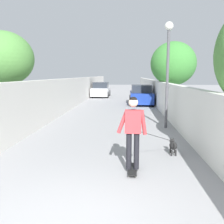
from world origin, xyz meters
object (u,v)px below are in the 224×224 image
(dog, at_px, (173,145))
(tree_right_distant, at_px, (168,72))
(tree_right_near, at_px, (173,64))
(skateboard, at_px, (132,169))
(person_skateboarder, at_px, (133,127))
(car_far, at_px, (101,90))
(tree_left_mid, at_px, (4,59))
(car_near, at_px, (141,95))
(lamp_post, at_px, (168,57))

(dog, bearing_deg, tree_right_distant, -8.65)
(tree_right_near, bearing_deg, skateboard, 165.11)
(person_skateboarder, bearing_deg, tree_right_distant, -11.97)
(tree_right_distant, height_order, car_far, tree_right_distant)
(tree_right_distant, xyz_separation_m, skateboard, (-16.74, 3.55, -2.53))
(tree_left_mid, distance_m, tree_right_distant, 14.77)
(tree_right_distant, distance_m, car_near, 4.35)
(tree_left_mid, xyz_separation_m, dog, (-3.84, -6.92, -2.77))
(tree_right_distant, bearing_deg, skateboard, 168.03)
(tree_left_mid, relative_size, tree_right_distant, 1.21)
(tree_right_near, height_order, dog, tree_right_near)
(tree_left_mid, xyz_separation_m, lamp_post, (-0.19, -7.29, 0.02))
(car_far, bearing_deg, skateboard, -171.82)
(tree_right_distant, height_order, skateboard, tree_right_distant)
(tree_left_mid, bearing_deg, lamp_post, -91.46)
(person_skateboarder, height_order, car_far, person_skateboarder)
(dog, bearing_deg, car_far, 12.35)
(person_skateboarder, xyz_separation_m, car_far, (20.26, 2.91, -0.39))
(dog, bearing_deg, skateboard, 139.14)
(tree_right_distant, height_order, lamp_post, lamp_post)
(tree_left_mid, relative_size, car_far, 1.02)
(car_near, height_order, car_far, same)
(tree_right_distant, xyz_separation_m, person_skateboarder, (-16.74, 3.55, -1.49))
(tree_left_mid, distance_m, skateboard, 8.30)
(dog, relative_size, car_far, 0.41)
(lamp_post, height_order, skateboard, lamp_post)
(car_near, bearing_deg, lamp_post, -176.07)
(tree_right_distant, height_order, car_near, tree_right_distant)
(dog, xyz_separation_m, car_far, (18.85, 4.13, 0.44))
(person_skateboarder, bearing_deg, lamp_post, -17.36)
(tree_right_near, relative_size, car_far, 1.07)
(skateboard, height_order, person_skateboarder, person_skateboarder)
(tree_right_near, height_order, tree_right_distant, tree_right_near)
(car_far, bearing_deg, tree_right_near, -148.78)
(tree_right_near, height_order, lamp_post, lamp_post)
(car_near, bearing_deg, dog, -178.91)
(person_skateboarder, relative_size, dog, 1.02)
(car_near, bearing_deg, person_skateboarder, 175.93)
(car_far, bearing_deg, tree_right_distant, -118.55)
(dog, height_order, car_near, car_near)
(tree_left_mid, bearing_deg, car_far, -10.54)
(lamp_post, relative_size, skateboard, 5.60)
(lamp_post, bearing_deg, car_far, 16.46)
(car_far, bearing_deg, person_skateboarder, -171.82)
(tree_left_mid, distance_m, car_near, 11.09)
(tree_right_near, bearing_deg, dog, 170.03)
(tree_right_distant, relative_size, car_far, 0.85)
(lamp_post, xyz_separation_m, skateboard, (-5.06, 1.58, -3.00))
(tree_right_distant, relative_size, skateboard, 4.38)
(tree_left_mid, relative_size, car_near, 1.10)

